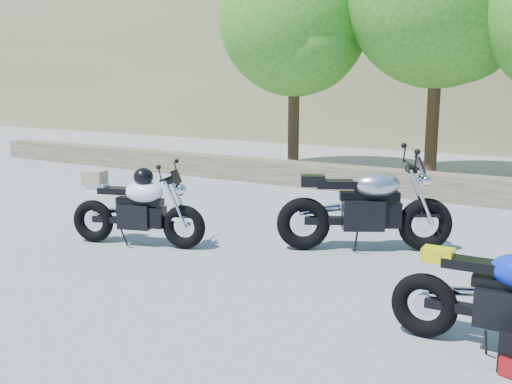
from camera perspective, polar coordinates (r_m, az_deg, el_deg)
ground at (r=7.14m, az=-5.61°, el=-7.06°), size 90.00×90.00×0.00m
stone_wall at (r=11.82m, az=10.62°, el=1.21°), size 22.00×0.55×0.50m
tree_decid_left at (r=14.20m, az=4.17°, el=16.66°), size 3.67×3.67×5.62m
silver_bike at (r=7.63m, az=10.94°, el=-1.62°), size 2.10×1.31×1.16m
white_bike at (r=7.90m, az=-11.87°, el=-1.52°), size 1.90×0.80×1.08m
blue_bike at (r=5.11m, az=23.89°, el=-9.90°), size 1.88×0.59×0.94m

